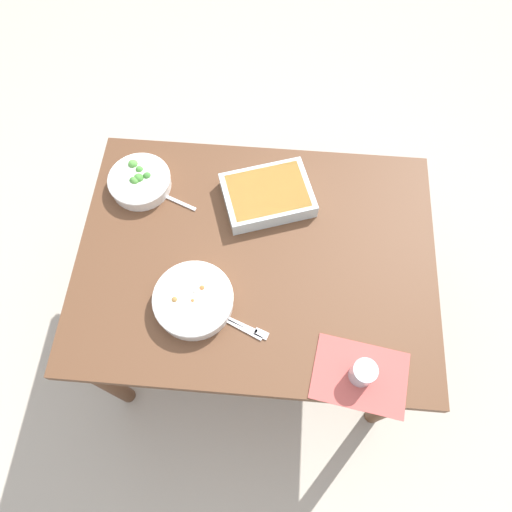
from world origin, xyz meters
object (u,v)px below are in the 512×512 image
at_px(fork_on_table, 246,327).
at_px(spoon_by_broccoli, 168,197).
at_px(spoon_by_stew, 230,322).
at_px(baking_dish, 267,195).
at_px(stew_bowl, 193,300).
at_px(broccoli_bowl, 140,181).
at_px(drink_cup, 363,373).

bearing_deg(fork_on_table, spoon_by_broccoli, 125.38).
relative_size(spoon_by_broccoli, fork_on_table, 0.98).
bearing_deg(spoon_by_stew, spoon_by_broccoli, 121.41).
height_order(baking_dish, spoon_by_stew, baking_dish).
bearing_deg(spoon_by_broccoli, stew_bowl, -68.95).
height_order(broccoli_bowl, drink_cup, drink_cup).
xyz_separation_m(baking_dish, fork_on_table, (-0.03, -0.47, -0.03)).
bearing_deg(baking_dish, drink_cup, -61.61).
bearing_deg(spoon_by_stew, broccoli_bowl, 127.64).
bearing_deg(baking_dish, broccoli_bowl, 177.18).
distance_m(drink_cup, spoon_by_stew, 0.43).
distance_m(broccoli_bowl, fork_on_table, 0.65).
height_order(baking_dish, spoon_by_broccoli, baking_dish).
relative_size(broccoli_bowl, drink_cup, 2.61).
height_order(spoon_by_broccoli, fork_on_table, spoon_by_broccoli).
relative_size(broccoli_bowl, fork_on_table, 1.29).
bearing_deg(fork_on_table, baking_dish, 85.98).
distance_m(stew_bowl, spoon_by_stew, 0.13).
relative_size(spoon_by_stew, spoon_by_broccoli, 0.99).
height_order(drink_cup, spoon_by_stew, drink_cup).
height_order(spoon_by_stew, spoon_by_broccoli, same).
bearing_deg(broccoli_bowl, drink_cup, -38.37).
relative_size(drink_cup, spoon_by_broccoli, 0.50).
xyz_separation_m(spoon_by_stew, spoon_by_broccoli, (-0.27, 0.44, 0.00)).
bearing_deg(stew_bowl, drink_cup, -19.55).
relative_size(baking_dish, drink_cup, 4.18).
distance_m(stew_bowl, baking_dish, 0.45).
bearing_deg(spoon_by_stew, drink_cup, -18.13).
relative_size(stew_bowl, broccoli_bowl, 1.14).
xyz_separation_m(drink_cup, spoon_by_broccoli, (-0.67, 0.57, -0.03)).
height_order(baking_dish, drink_cup, drink_cup).
bearing_deg(baking_dish, spoon_by_stew, -100.42).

